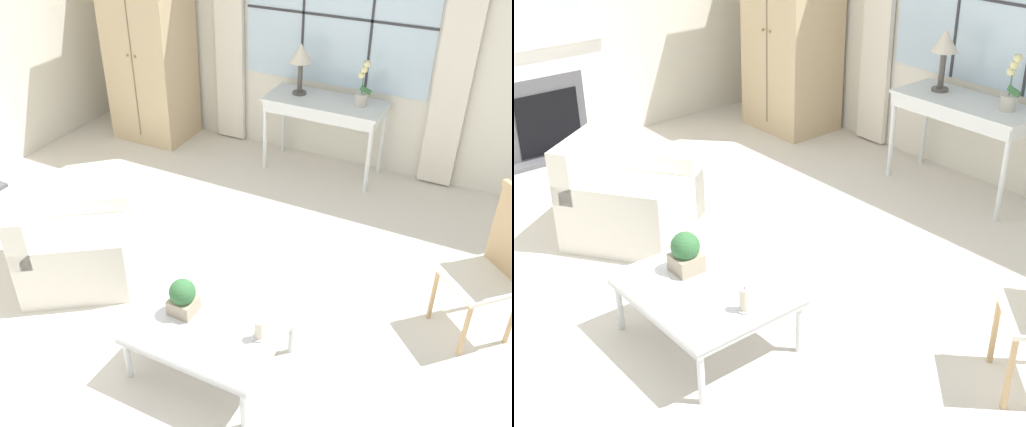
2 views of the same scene
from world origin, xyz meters
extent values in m
plane|color=silver|center=(0.00, 0.00, 0.00)|extent=(14.00, 14.00, 0.00)
cube|color=silver|center=(0.00, 3.03, 1.40)|extent=(7.20, 0.06, 2.80)
cube|color=silver|center=(0.00, 3.00, 1.53)|extent=(1.97, 0.01, 1.39)
cube|color=#2D2D33|center=(-0.35, 2.99, 1.53)|extent=(0.02, 0.02, 1.39)
cube|color=#2D2D33|center=(0.35, 2.99, 1.53)|extent=(0.02, 0.02, 1.39)
cube|color=#2D2D33|center=(0.00, 2.99, 1.53)|extent=(1.97, 0.02, 0.02)
cube|color=silver|center=(-1.19, 2.95, 1.21)|extent=(0.33, 0.06, 2.37)
cube|color=silver|center=(1.19, 2.95, 1.21)|extent=(0.33, 0.06, 2.37)
cube|color=tan|center=(-2.03, 2.62, 1.05)|extent=(0.83, 0.66, 2.09)
cube|color=#74644C|center=(-2.03, 2.29, 1.00)|extent=(0.01, 0.01, 1.76)
sphere|color=#997F4C|center=(-2.08, 2.28, 1.05)|extent=(0.03, 0.03, 0.03)
sphere|color=#997F4C|center=(-1.98, 2.28, 1.05)|extent=(0.03, 0.03, 0.03)
cube|color=silver|center=(0.06, 2.68, 0.78)|extent=(1.20, 0.53, 0.03)
cube|color=silver|center=(0.06, 2.68, 0.71)|extent=(1.15, 0.51, 0.10)
cylinder|color=silver|center=(-0.51, 2.45, 0.38)|extent=(0.04, 0.04, 0.76)
cylinder|color=silver|center=(0.62, 2.45, 0.38)|extent=(0.04, 0.04, 0.76)
cylinder|color=silver|center=(-0.51, 2.90, 0.38)|extent=(0.04, 0.04, 0.76)
cylinder|color=silver|center=(0.62, 2.90, 0.38)|extent=(0.04, 0.04, 0.76)
cylinder|color=#4C4742|center=(-0.25, 2.71, 0.81)|extent=(0.14, 0.14, 0.02)
cylinder|color=#4C4742|center=(-0.25, 2.71, 0.97)|extent=(0.05, 0.05, 0.31)
cone|color=beige|center=(-0.25, 2.71, 1.22)|extent=(0.22, 0.22, 0.19)
cylinder|color=#BCB7AD|center=(0.41, 2.71, 0.86)|extent=(0.12, 0.12, 0.12)
cylinder|color=#336638|center=(0.41, 2.71, 1.08)|extent=(0.01, 0.01, 0.32)
cube|color=#336638|center=(0.44, 2.71, 0.96)|extent=(0.12, 0.02, 0.08)
sphere|color=beige|center=(0.38, 2.72, 1.09)|extent=(0.07, 0.07, 0.07)
sphere|color=beige|center=(0.41, 2.72, 1.15)|extent=(0.07, 0.07, 0.07)
sphere|color=beige|center=(0.43, 2.72, 1.21)|extent=(0.07, 0.07, 0.07)
cube|color=silver|center=(-1.04, 0.18, 0.19)|extent=(1.17, 1.19, 0.39)
cube|color=silver|center=(-1.31, -0.01, 0.58)|extent=(0.65, 0.82, 0.39)
cube|color=silver|center=(-1.24, 0.46, 0.26)|extent=(0.77, 0.63, 0.53)
cube|color=silver|center=(-0.84, -0.10, 0.26)|extent=(0.77, 0.63, 0.53)
cube|color=white|center=(1.88, 0.94, 0.47)|extent=(0.62, 0.62, 0.03)
cylinder|color=tan|center=(1.88, 0.67, 0.23)|extent=(0.04, 0.04, 0.45)
cylinder|color=tan|center=(1.61, 0.93, 0.23)|extent=(0.04, 0.04, 0.45)
cylinder|color=tan|center=(2.15, 0.94, 0.23)|extent=(0.04, 0.04, 0.45)
cylinder|color=tan|center=(1.88, 1.20, 0.23)|extent=(0.04, 0.04, 0.45)
cube|color=silver|center=(0.41, -0.18, 0.37)|extent=(0.95, 0.79, 0.03)
cube|color=#B1B3B8|center=(0.41, -0.18, 0.34)|extent=(0.93, 0.77, 0.04)
cylinder|color=silver|center=(-0.02, -0.52, 0.18)|extent=(0.04, 0.04, 0.36)
cylinder|color=silver|center=(0.84, -0.52, 0.18)|extent=(0.04, 0.04, 0.36)
cylinder|color=silver|center=(-0.02, 0.16, 0.18)|extent=(0.04, 0.04, 0.36)
cylinder|color=silver|center=(0.84, 0.16, 0.18)|extent=(0.04, 0.04, 0.36)
cube|color=tan|center=(0.21, -0.18, 0.44)|extent=(0.17, 0.17, 0.11)
sphere|color=#336638|center=(0.21, -0.18, 0.55)|extent=(0.17, 0.17, 0.17)
cylinder|color=silver|center=(0.76, -0.16, 0.39)|extent=(0.09, 0.09, 0.01)
cylinder|color=beige|center=(0.76, -0.16, 0.46)|extent=(0.06, 0.06, 0.13)
cylinder|color=black|center=(0.76, -0.16, 0.53)|extent=(0.00, 0.00, 0.01)
camera|label=1|loc=(1.90, -2.42, 2.97)|focal=40.00mm
camera|label=2|loc=(3.29, -2.10, 2.62)|focal=50.00mm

